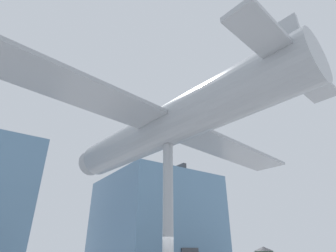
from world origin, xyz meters
TOP-DOWN VIEW (x-y plane):
  - glass_pavilion_right at (8.93, 15.36)m, footprint 10.46×11.47m
  - support_pylon_central at (0.00, 0.00)m, footprint 0.46×0.46m
  - suspended_airplane at (-0.03, 0.21)m, footprint 20.31×15.52m

SIDE VIEW (x-z plane):
  - support_pylon_central at x=0.00m, z-range 0.00..6.55m
  - glass_pavilion_right at x=8.93m, z-range -0.29..9.62m
  - suspended_airplane at x=-0.03m, z-range 6.04..9.07m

